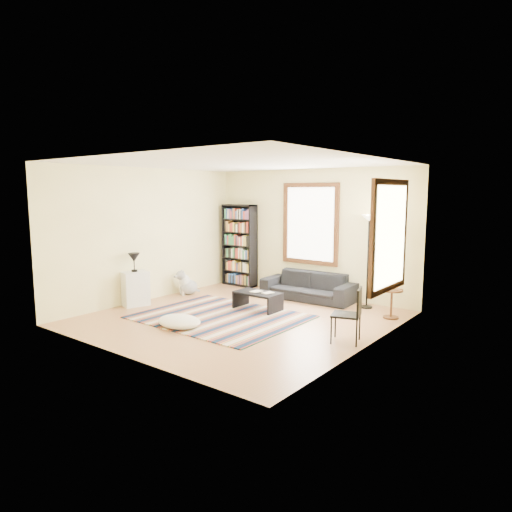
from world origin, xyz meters
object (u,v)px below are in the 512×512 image
Objects in this scene: floor_cushion at (179,321)px; white_cabinet at (135,289)px; bookshelf at (239,245)px; sofa at (308,286)px; dog at (189,282)px; side_table at (391,304)px; floor_lamp at (368,262)px; folding_chair at (346,315)px; coffee_table at (258,301)px.

white_cabinet is (-1.84, 0.51, 0.25)m from floor_cushion.
bookshelf reaches higher than white_cabinet.
dog is (-2.40, -1.21, -0.02)m from sofa.
floor_lamp is at bearing 146.79° from side_table.
floor_cushion is 3.84m from side_table.
side_table is 4.46m from dog.
folding_chair is at bearing -91.65° from side_table.
sofa is 2.45× the size of floor_cushion.
floor_lamp is 2.32m from folding_chair.
bookshelf is 1.08× the size of floor_lamp.
sofa is 2.33× the size of folding_chair.
bookshelf is 3.70× the size of side_table.
bookshelf is 2.86× the size of white_cabinet.
floor_lamp is at bearing -2.83° from bookshelf.
floor_lamp is 3.98m from dog.
floor_lamp is 3.38× the size of dog.
sofa is at bearing -175.60° from floor_lamp.
white_cabinet is (-0.38, -2.87, -0.65)m from bookshelf.
sofa is 2.87× the size of white_cabinet.
folding_chair is at bearing -17.41° from coffee_table.
side_table is at bearing 70.60° from folding_chair.
sofa reaches higher than floor_cushion.
side_table is 5.03m from white_cabinet.
bookshelf is 2.59m from coffee_table.
floor_lamp reaches higher than floor_cushion.
coffee_table is at bearing -42.05° from bookshelf.
sofa is 1.45m from floor_lamp.
bookshelf is 3.44m from floor_lamp.
coffee_table is at bearing 78.22° from floor_cushion.
coffee_table is 2.52m from side_table.
folding_chair reaches higher than floor_cushion.
floor_lamp reaches higher than white_cabinet.
white_cabinet is at bearing -71.37° from dog.
white_cabinet is 1.27× the size of dog.
sofa is at bearing 115.16° from folding_chair.
floor_lamp is (1.98, 3.21, 0.83)m from floor_cushion.
white_cabinet is (-2.52, -2.60, 0.06)m from sofa.
sofa is 3.62m from white_cabinet.
floor_cushion is at bearing -121.62° from floor_lamp.
white_cabinet is (-4.45, -0.52, -0.08)m from folding_chair.
bookshelf is at bearing 169.87° from sofa.
side_table is (1.98, -0.35, -0.02)m from sofa.
floor_cushion is (-0.67, -3.11, -0.19)m from sofa.
floor_cushion is at bearing -101.78° from coffee_table.
sofa is 3.72× the size of side_table.
floor_cushion is (1.46, -3.38, -0.90)m from bookshelf.
white_cabinet is (-3.82, -2.70, -0.58)m from floor_lamp.
floor_cushion is at bearing 1.51° from white_cabinet.
coffee_table is at bearing -105.77° from sofa.
folding_chair is (1.93, -2.08, 0.14)m from sofa.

